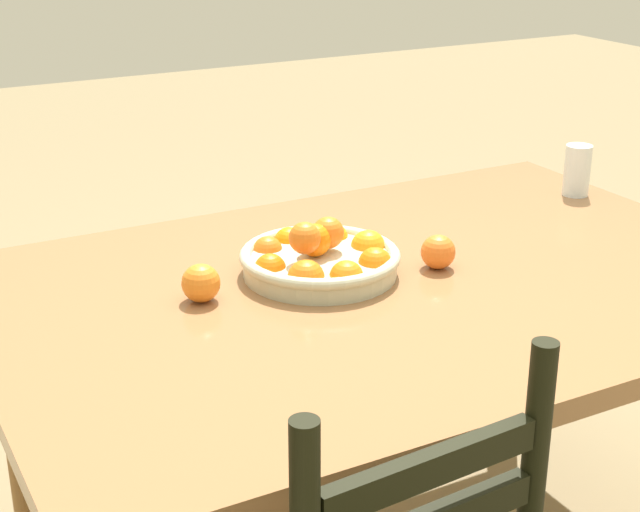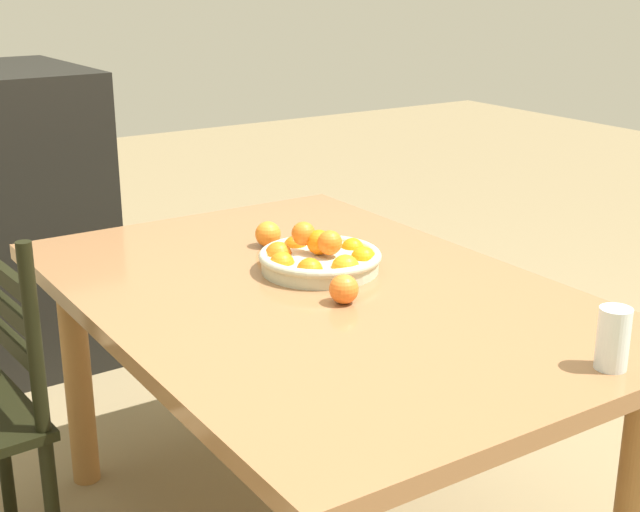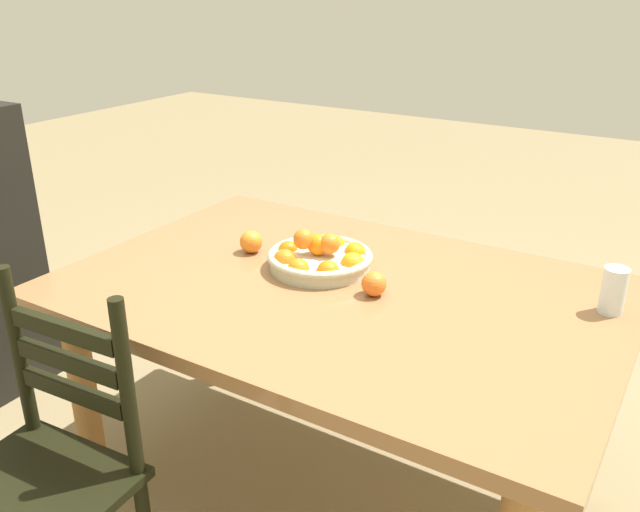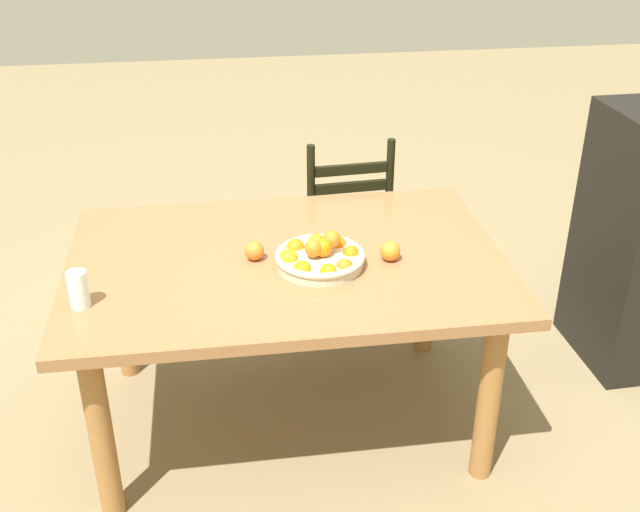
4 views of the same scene
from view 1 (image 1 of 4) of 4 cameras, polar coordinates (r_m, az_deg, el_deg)
dining_table at (r=1.95m, az=4.05°, el=-3.96°), size 1.57×1.06×0.74m
fruit_bowl at (r=1.91m, az=0.04°, el=-0.16°), size 0.32×0.32×0.12m
orange_loose_0 at (r=1.96m, az=6.97°, el=0.25°), size 0.07×0.07×0.07m
orange_loose_1 at (r=1.80m, az=-7.03°, el=-1.59°), size 0.07×0.07×0.07m
drinking_glass at (r=2.47m, az=14.92°, el=4.90°), size 0.06×0.06×0.13m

